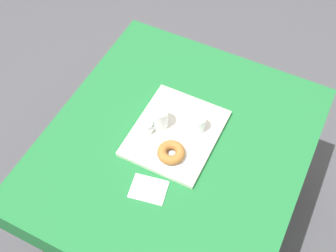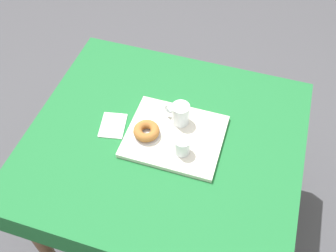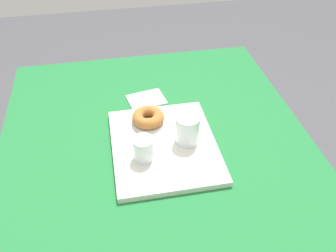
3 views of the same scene
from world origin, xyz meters
TOP-DOWN VIEW (x-y plane):
  - dining_table at (0.00, 0.00)m, footprint 1.17×1.05m
  - serving_tray at (0.04, 0.02)m, footprint 0.40×0.34m
  - tea_mug_left at (0.04, 0.10)m, footprint 0.12×0.08m
  - water_glass_near at (0.10, -0.05)m, footprint 0.07×0.07m
  - donut_plate_left at (-0.07, -0.02)m, footprint 0.12×0.12m
  - sugar_donut_left at (-0.07, -0.02)m, footprint 0.11×0.11m
  - paper_napkin at (-0.24, -0.00)m, footprint 0.13×0.16m

SIDE VIEW (x-z plane):
  - dining_table at x=0.00m, z-range 0.27..1.02m
  - paper_napkin at x=-0.24m, z-range 0.75..0.76m
  - serving_tray at x=0.04m, z-range 0.75..0.77m
  - donut_plate_left at x=-0.07m, z-range 0.77..0.78m
  - sugar_donut_left at x=-0.07m, z-range 0.78..0.82m
  - water_glass_near at x=0.10m, z-range 0.77..0.85m
  - tea_mug_left at x=0.04m, z-range 0.77..0.87m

